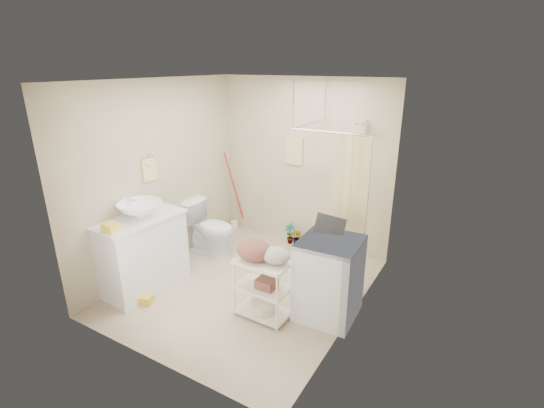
# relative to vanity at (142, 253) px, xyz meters

# --- Properties ---
(floor) EXTENTS (3.20, 3.20, 0.00)m
(floor) POSITION_rel_vanity_xyz_m (1.16, 0.67, -0.49)
(floor) COLOR #BCA98D
(floor) RESTS_ON ground
(ceiling) EXTENTS (2.80, 3.20, 0.04)m
(ceiling) POSITION_rel_vanity_xyz_m (1.16, 0.67, 2.11)
(ceiling) COLOR silver
(ceiling) RESTS_ON ground
(wall_back) EXTENTS (2.80, 0.04, 2.60)m
(wall_back) POSITION_rel_vanity_xyz_m (1.16, 2.27, 0.81)
(wall_back) COLOR #BFB294
(wall_back) RESTS_ON ground
(wall_front) EXTENTS (2.80, 0.04, 2.60)m
(wall_front) POSITION_rel_vanity_xyz_m (1.16, -0.93, 0.81)
(wall_front) COLOR #BFB294
(wall_front) RESTS_ON ground
(wall_left) EXTENTS (0.04, 3.20, 2.60)m
(wall_left) POSITION_rel_vanity_xyz_m (-0.24, 0.67, 0.81)
(wall_left) COLOR #BFB294
(wall_left) RESTS_ON ground
(wall_right) EXTENTS (0.04, 3.20, 2.60)m
(wall_right) POSITION_rel_vanity_xyz_m (2.56, 0.67, 0.81)
(wall_right) COLOR #BFB294
(wall_right) RESTS_ON ground
(vanity) EXTENTS (0.70, 1.15, 0.98)m
(vanity) POSITION_rel_vanity_xyz_m (0.00, 0.00, 0.00)
(vanity) COLOR silver
(vanity) RESTS_ON ground
(sink) EXTENTS (0.68, 0.68, 0.19)m
(sink) POSITION_rel_vanity_xyz_m (0.03, 0.03, 0.58)
(sink) COLOR white
(sink) RESTS_ON vanity
(counter_basket) EXTENTS (0.17, 0.14, 0.10)m
(counter_basket) POSITION_rel_vanity_xyz_m (0.09, -0.45, 0.54)
(counter_basket) COLOR yellow
(counter_basket) RESTS_ON vanity
(floor_basket) EXTENTS (0.33, 0.29, 0.15)m
(floor_basket) POSITION_rel_vanity_xyz_m (0.29, -0.28, -0.42)
(floor_basket) COLOR gold
(floor_basket) RESTS_ON ground
(toilet) EXTENTS (0.81, 0.46, 0.82)m
(toilet) POSITION_rel_vanity_xyz_m (0.12, 1.23, -0.08)
(toilet) COLOR silver
(toilet) RESTS_ON ground
(mop) EXTENTS (0.14, 0.14, 1.38)m
(mop) POSITION_rel_vanity_xyz_m (-0.11, 2.16, 0.20)
(mop) COLOR #B02724
(mop) RESTS_ON ground
(potted_plant_a) EXTENTS (0.19, 0.13, 0.34)m
(potted_plant_a) POSITION_rel_vanity_xyz_m (1.03, 2.12, -0.32)
(potted_plant_a) COLOR brown
(potted_plant_a) RESTS_ON ground
(potted_plant_b) EXTENTS (0.22, 0.21, 0.32)m
(potted_plant_b) POSITION_rel_vanity_xyz_m (1.21, 2.05, -0.33)
(potted_plant_b) COLOR brown
(potted_plant_b) RESTS_ON ground
(hanging_towel) EXTENTS (0.28, 0.03, 0.42)m
(hanging_towel) POSITION_rel_vanity_xyz_m (1.01, 2.25, 1.01)
(hanging_towel) COLOR beige
(hanging_towel) RESTS_ON wall_back
(towel_ring) EXTENTS (0.04, 0.22, 0.34)m
(towel_ring) POSITION_rel_vanity_xyz_m (-0.22, 0.47, 0.98)
(towel_ring) COLOR #F5DE8A
(towel_ring) RESTS_ON wall_left
(tp_holder) EXTENTS (0.08, 0.12, 0.14)m
(tp_holder) POSITION_rel_vanity_xyz_m (-0.20, 0.72, 0.23)
(tp_holder) COLOR silver
(tp_holder) RESTS_ON wall_left
(shower) EXTENTS (1.10, 1.10, 2.10)m
(shower) POSITION_rel_vanity_xyz_m (2.01, 1.72, 0.56)
(shower) COLOR white
(shower) RESTS_ON ground
(shampoo_bottle_a) EXTENTS (0.11, 0.11, 0.24)m
(shampoo_bottle_a) POSITION_rel_vanity_xyz_m (1.77, 2.20, 0.95)
(shampoo_bottle_a) COLOR silver
(shampoo_bottle_a) RESTS_ON shower
(shampoo_bottle_b) EXTENTS (0.07, 0.07, 0.16)m
(shampoo_bottle_b) POSITION_rel_vanity_xyz_m (1.90, 2.17, 0.91)
(shampoo_bottle_b) COLOR #3D5793
(shampoo_bottle_b) RESTS_ON shower
(washing_machine) EXTENTS (0.68, 0.70, 0.95)m
(washing_machine) POSITION_rel_vanity_xyz_m (2.30, 0.64, -0.02)
(washing_machine) COLOR silver
(washing_machine) RESTS_ON ground
(laundry_rack) EXTENTS (0.63, 0.38, 0.85)m
(laundry_rack) POSITION_rel_vanity_xyz_m (1.67, 0.24, -0.06)
(laundry_rack) COLOR silver
(laundry_rack) RESTS_ON ground
(ironing_board) EXTENTS (0.35, 0.16, 1.20)m
(ironing_board) POSITION_rel_vanity_xyz_m (2.17, 0.68, 0.11)
(ironing_board) COLOR black
(ironing_board) RESTS_ON ground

